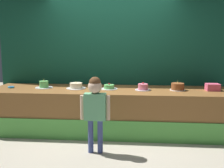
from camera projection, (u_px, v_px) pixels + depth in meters
name	position (u px, v px, depth m)	size (l,w,h in m)	color
ground_plane	(106.00, 141.00, 4.60)	(12.00, 12.00, 0.00)	#BCB29E
stage_platform	(109.00, 111.00, 5.03)	(4.31, 1.04, 0.79)	brown
curtain_backdrop	(112.00, 52.00, 5.47)	(4.58, 0.08, 2.86)	#144C38
child_figure	(95.00, 104.00, 4.02)	(0.44, 0.20, 1.15)	#3F4C8C
pink_box	(213.00, 87.00, 4.84)	(0.23, 0.18, 0.12)	#F65C80
donut	(11.00, 87.00, 5.11)	(0.12, 0.12, 0.03)	#3399D8
cake_far_left	(44.00, 85.00, 5.11)	(0.33, 0.33, 0.18)	white
cake_left	(76.00, 86.00, 5.04)	(0.36, 0.36, 0.14)	white
cake_center	(109.00, 87.00, 4.99)	(0.31, 0.31, 0.11)	white
cake_right	(143.00, 87.00, 4.88)	(0.28, 0.28, 0.14)	silver
cake_far_right	(178.00, 87.00, 4.86)	(0.27, 0.27, 0.18)	white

